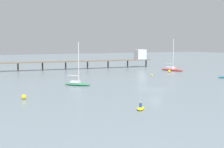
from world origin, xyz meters
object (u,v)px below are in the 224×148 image
object	(u,v)px
sailboat_green	(77,83)
mooring_buoy_outer	(24,97)
sailboat_red	(172,69)
pier	(98,59)
mooring_buoy_far	(152,75)
mooring_buoy_mid	(169,71)
dinghy_yellow	(141,108)

from	to	relation	value
sailboat_green	mooring_buoy_outer	xyz separation A→B (m)	(-13.88, -10.81, -0.22)
sailboat_green	sailboat_red	world-z (taller)	sailboat_red
pier	mooring_buoy_outer	distance (m)	61.14
mooring_buoy_far	mooring_buoy_mid	bearing A→B (deg)	26.37
pier	sailboat_red	distance (m)	26.82
mooring_buoy_outer	mooring_buoy_mid	size ratio (longest dim) A/B	0.94
sailboat_green	mooring_buoy_far	distance (m)	26.81
sailboat_red	dinghy_yellow	distance (m)	61.93
sailboat_red	pier	bearing A→B (deg)	133.09
pier	mooring_buoy_far	xyz separation A→B (m)	(2.25, -29.83, -3.36)
sailboat_red	mooring_buoy_far	xyz separation A→B (m)	(-15.95, -10.37, -0.33)
sailboat_red	mooring_buoy_outer	xyz separation A→B (m)	(-55.51, -28.87, -0.19)
sailboat_green	mooring_buoy_outer	world-z (taller)	sailboat_green
pier	sailboat_red	xyz separation A→B (m)	(18.21, -19.46, -3.03)
sailboat_green	mooring_buoy_mid	xyz separation A→B (m)	(36.49, 13.05, -0.19)
sailboat_red	mooring_buoy_outer	bearing A→B (deg)	-152.53
sailboat_red	mooring_buoy_far	bearing A→B (deg)	-146.98
mooring_buoy_mid	dinghy_yellow	bearing A→B (deg)	-133.71
pier	mooring_buoy_far	world-z (taller)	pier
sailboat_green	dinghy_yellow	world-z (taller)	sailboat_green
dinghy_yellow	mooring_buoy_outer	size ratio (longest dim) A/B	2.87
mooring_buoy_outer	mooring_buoy_mid	xyz separation A→B (m)	(50.37, 23.86, 0.03)
sailboat_red	mooring_buoy_mid	distance (m)	7.18
mooring_buoy_outer	dinghy_yellow	bearing A→B (deg)	-51.43
dinghy_yellow	mooring_buoy_mid	world-z (taller)	dinghy_yellow
dinghy_yellow	mooring_buoy_outer	world-z (taller)	dinghy_yellow
sailboat_red	mooring_buoy_mid	size ratio (longest dim) A/B	12.34
pier	dinghy_yellow	distance (m)	68.76
sailboat_red	mooring_buoy_far	world-z (taller)	sailboat_red
pier	mooring_buoy_mid	xyz separation A→B (m)	(13.07, -24.47, -3.19)
dinghy_yellow	mooring_buoy_mid	xyz separation A→B (m)	(37.84, 39.58, 0.21)
mooring_buoy_outer	mooring_buoy_far	xyz separation A→B (m)	(39.56, 18.50, -0.14)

